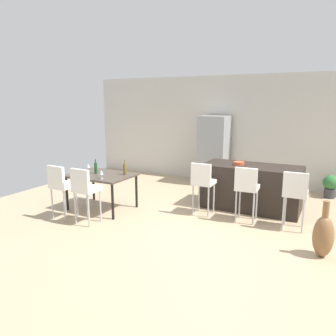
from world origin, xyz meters
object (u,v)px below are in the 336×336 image
Objects in this scene: bar_chair_left at (203,180)px; dining_table at (102,177)px; kitchen_island at (251,187)px; potted_plant at (330,185)px; floor_vase at (323,236)px; wine_glass_middle at (102,172)px; refrigerator at (214,150)px; fruit_bowl at (239,163)px; dining_chair_near at (61,183)px; dining_chair_far at (85,187)px; wine_glass_left at (88,166)px; bar_chair_right at (295,191)px; wine_bottle_end at (96,168)px; wine_bottle_far at (125,169)px; bar_chair_middle at (247,186)px.

dining_table is at bearing -162.35° from bar_chair_left.
potted_plant is (1.45, 1.62, -0.15)m from kitchen_island.
floor_vase is at bearing -89.98° from potted_plant.
bar_chair_left is at bearing -132.01° from potted_plant.
wine_glass_middle is 3.57m from refrigerator.
potted_plant is (1.71, 1.71, -0.65)m from fruit_bowl.
wine_glass_middle is (-1.73, -0.94, 0.17)m from bar_chair_left.
fruit_bowl reaches higher than potted_plant.
wine_glass_middle is at bearing -151.50° from bar_chair_left.
kitchen_island is 3.82m from dining_chair_near.
kitchen_island is 3.37m from dining_chair_far.
dining_chair_far is 6.03× the size of wine_glass_middle.
kitchen_island reaches higher than floor_vase.
dining_table is 0.47m from wine_glass_left.
floor_vase is at bearing -4.00° from wine_glass_left.
refrigerator reaches higher than kitchen_island.
bar_chair_left is 2.40m from floor_vase.
dining_chair_far reaches higher than potted_plant.
dining_chair_near is at bearing -136.17° from wine_glass_middle.
dining_chair_near reaches higher than dining_table.
bar_chair_left reaches higher than floor_vase.
bar_chair_right reaches higher than wine_bottle_end.
bar_chair_left is 2.48m from wine_glass_left.
dining_chair_near is (-3.03, -2.30, 0.24)m from kitchen_island.
wine_bottle_far is (0.61, 0.18, 0.00)m from wine_bottle_end.
wine_bottle_far is 3.81m from floor_vase.
bar_chair_left is at bearing -179.99° from bar_chair_middle.
wine_glass_middle is at bearing -160.08° from bar_chair_middle.
fruit_bowl is (2.49, 1.38, 0.28)m from dining_table.
dining_chair_far is at bearing -86.70° from wine_glass_middle.
wine_bottle_end is at bearing 173.61° from dining_table.
dining_chair_near is 0.88m from wine_bottle_end.
wine_glass_middle is at bearing -142.89° from fruit_bowl.
bar_chair_left is 2.71m from dining_chair_near.
kitchen_island is at bearing 28.15° from dining_table.
dining_table is 0.24m from wine_bottle_end.
fruit_bowl is 2.50m from potted_plant.
bar_chair_right is at bearing 120.42° from floor_vase.
bar_chair_right is 3.43× the size of wine_bottle_far.
wine_glass_middle is at bearing -107.51° from refrigerator.
wine_glass_left is at bearing -172.93° from wine_bottle_far.
bar_chair_right is 4.15m from wine_glass_left.
bar_chair_left reaches higher than wine_glass_middle.
wine_bottle_far is 3.03m from refrigerator.
dining_chair_near is (-3.14, -1.47, 0.00)m from bar_chair_middle.
bar_chair_right reaches higher than floor_vase.
kitchen_island is at bearing 26.58° from wine_bottle_end.
bar_chair_right is 3.70m from dining_chair_far.
potted_plant is (4.20, 3.09, -0.37)m from dining_table.
wine_bottle_end is at bearing -153.42° from kitchen_island.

